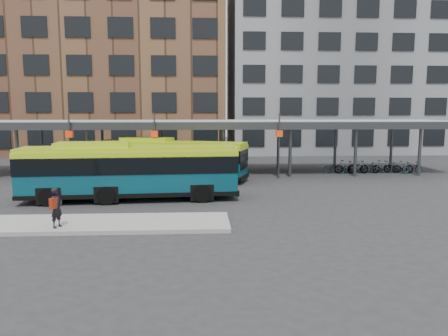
% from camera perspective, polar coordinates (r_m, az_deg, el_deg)
% --- Properties ---
extents(ground, '(120.00, 120.00, 0.00)m').
position_cam_1_polar(ground, '(22.36, -3.73, -5.36)').
color(ground, '#28282B').
rests_on(ground, ground).
extents(boarding_island, '(14.00, 3.00, 0.18)m').
position_cam_1_polar(boarding_island, '(20.26, -19.69, -6.91)').
color(boarding_island, gray).
rests_on(boarding_island, ground).
extents(canopy, '(40.00, 6.53, 4.80)m').
position_cam_1_polar(canopy, '(34.68, -3.67, 5.76)').
color(canopy, '#999B9E').
rests_on(canopy, ground).
extents(building_brick, '(26.00, 14.00, 22.00)m').
position_cam_1_polar(building_brick, '(55.09, -14.25, 13.61)').
color(building_brick, brown).
rests_on(building_brick, ground).
extents(building_grey, '(24.00, 14.00, 20.00)m').
position_cam_1_polar(building_grey, '(56.27, 13.45, 12.48)').
color(building_grey, slate).
rests_on(building_grey, ground).
extents(bus_front, '(11.96, 3.27, 3.26)m').
position_cam_1_polar(bus_front, '(24.83, -12.26, -0.25)').
color(bus_front, '#073E4D').
rests_on(bus_front, ground).
extents(bus_rear, '(11.12, 5.83, 3.02)m').
position_cam_1_polar(bus_rear, '(31.62, -7.10, 1.30)').
color(bus_rear, '#073E4D').
rests_on(bus_rear, ground).
extents(pedestrian, '(0.61, 0.71, 1.66)m').
position_cam_1_polar(pedestrian, '(19.31, -21.04, -4.83)').
color(pedestrian, black).
rests_on(pedestrian, boarding_island).
extents(bike_rack, '(7.92, 1.67, 1.05)m').
position_cam_1_polar(bike_rack, '(36.73, 18.66, 0.10)').
color(bike_rack, slate).
rests_on(bike_rack, ground).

